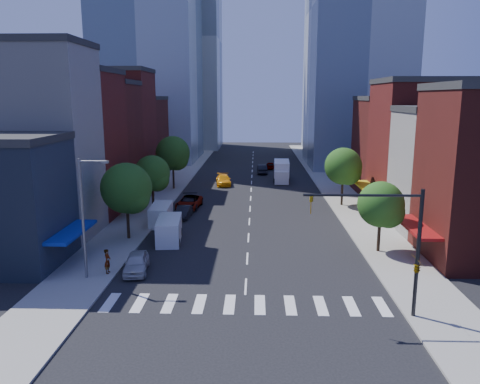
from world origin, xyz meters
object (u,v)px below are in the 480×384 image
object	(u,v)px
parked_car_rear	(189,202)
taxi	(223,180)
box_truck	(282,172)
parked_car_front	(136,263)
parked_car_second	(183,212)
traffic_car_far	(270,166)
pedestrian_far	(150,217)
cargo_van_far	(161,215)
pedestrian_near	(108,261)
parked_car_third	(189,202)
cargo_van_near	(169,230)
traffic_car_oncoming	(262,169)

from	to	relation	value
parked_car_rear	taxi	xyz separation A→B (m)	(3.14, 15.50, 0.04)
taxi	box_truck	bearing A→B (deg)	17.23
parked_car_rear	taxi	world-z (taller)	taxi
box_truck	parked_car_front	bearing A→B (deg)	-105.72
parked_car_second	traffic_car_far	bearing A→B (deg)	77.10
parked_car_front	pedestrian_far	size ratio (longest dim) A/B	2.61
cargo_van_far	box_truck	world-z (taller)	box_truck
box_truck	pedestrian_near	distance (m)	44.50
parked_car_rear	box_truck	distance (m)	23.07
cargo_van_far	taxi	xyz separation A→B (m)	(5.13, 23.08, -0.27)
parked_car_front	parked_car_rear	xyz separation A→B (m)	(1.11, 21.57, 0.00)
parked_car_third	cargo_van_far	xyz separation A→B (m)	(-1.99, -7.41, 0.29)
cargo_van_near	traffic_car_oncoming	distance (m)	41.51
parked_car_third	taxi	xyz separation A→B (m)	(3.14, 15.66, 0.02)
parked_car_front	parked_car_third	bearing A→B (deg)	79.48
taxi	cargo_van_far	bearing A→B (deg)	-108.55
cargo_van_near	pedestrian_near	size ratio (longest dim) A/B	2.86
traffic_car_far	box_truck	bearing A→B (deg)	95.15
box_truck	parked_car_rear	bearing A→B (deg)	-119.97
parked_car_rear	taxi	bearing A→B (deg)	73.08
box_truck	taxi	bearing A→B (deg)	-154.29
parked_car_front	parked_car_rear	distance (m)	21.60
parked_car_front	pedestrian_near	world-z (taller)	pedestrian_near
parked_car_front	cargo_van_near	xyz separation A→B (m)	(1.12, 7.90, 0.37)
traffic_car_far	pedestrian_far	size ratio (longest dim) A/B	2.32
cargo_van_near	traffic_car_oncoming	size ratio (longest dim) A/B	1.13
parked_car_third	parked_car_rear	bearing A→B (deg)	95.15
traffic_car_far	pedestrian_far	xyz separation A→B (m)	(-13.89, -40.50, 0.33)
parked_car_rear	traffic_car_oncoming	size ratio (longest dim) A/B	1.07
cargo_van_far	pedestrian_far	distance (m)	1.18
cargo_van_far	parked_car_third	bearing A→B (deg)	72.02
parked_car_front	pedestrian_far	xyz separation A→B (m)	(-1.89, 13.39, 0.24)
pedestrian_near	pedestrian_far	bearing A→B (deg)	-0.06
parked_car_second	traffic_car_far	size ratio (longest dim) A/B	1.04
parked_car_third	traffic_car_oncoming	bearing A→B (deg)	76.13
parked_car_front	pedestrian_far	bearing A→B (deg)	90.48
parked_car_front	pedestrian_near	size ratio (longest dim) A/B	2.29
pedestrian_far	parked_car_third	bearing A→B (deg)	-167.31
parked_car_rear	taxi	distance (m)	15.81
pedestrian_near	cargo_van_near	bearing A→B (deg)	-19.75
parked_car_rear	pedestrian_far	size ratio (longest dim) A/B	3.08
cargo_van_near	pedestrian_near	bearing A→B (deg)	-116.15
parked_car_front	cargo_van_far	distance (m)	14.03
parked_car_second	cargo_van_far	distance (m)	3.46
cargo_van_near	taxi	size ratio (longest dim) A/B	1.01
pedestrian_far	traffic_car_oncoming	bearing A→B (deg)	-166.15
cargo_van_near	parked_car_second	bearing A→B (deg)	84.29
cargo_van_near	pedestrian_near	world-z (taller)	cargo_van_near
parked_car_second	parked_car_rear	world-z (taller)	parked_car_rear
parked_car_front	parked_car_second	xyz separation A→B (m)	(1.11, 16.80, -0.08)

